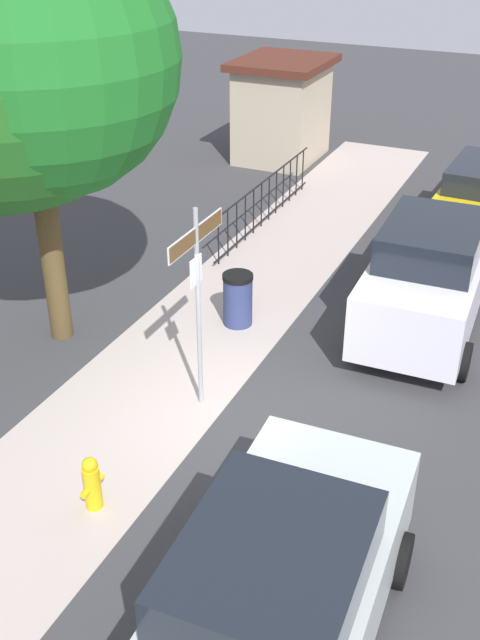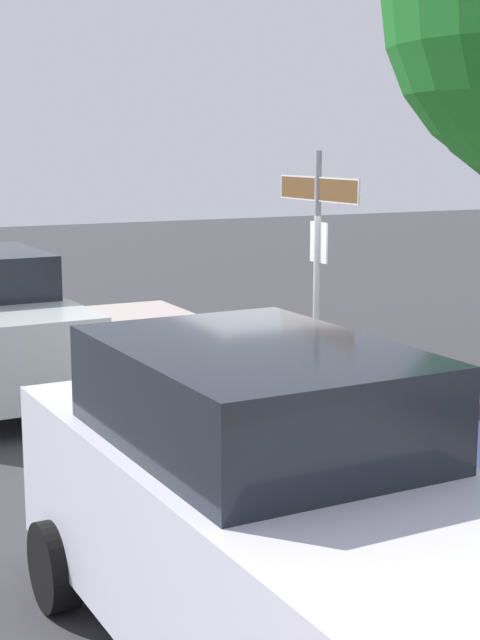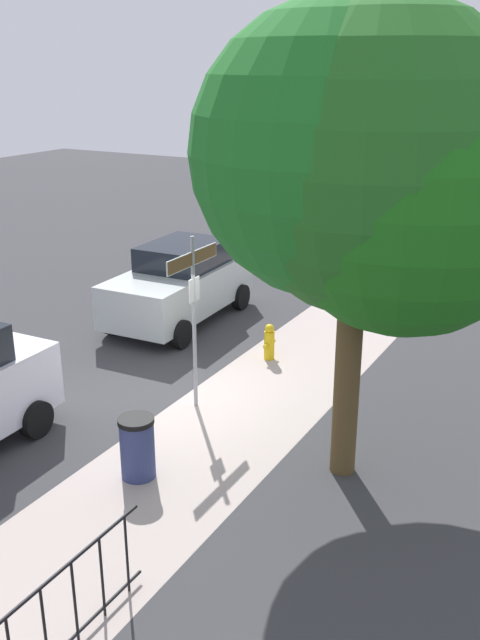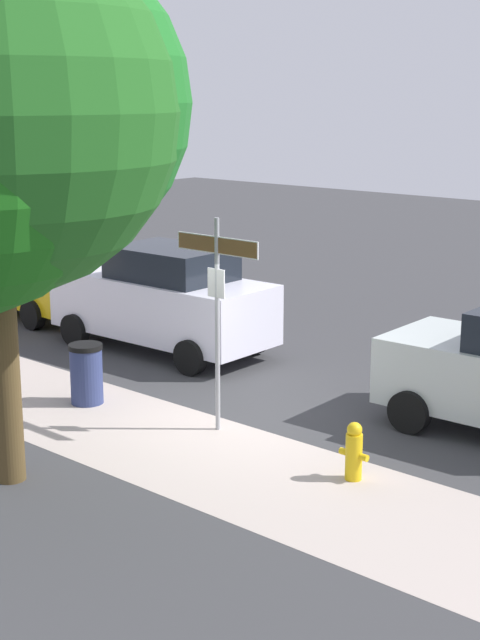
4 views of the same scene
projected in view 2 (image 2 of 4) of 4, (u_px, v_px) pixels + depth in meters
ground_plane at (281, 453)px, 10.10m from camera, size 60.00×60.00×0.00m
street_sign at (317, 246)px, 9.87m from camera, size 1.54×0.07×3.16m
car_white at (272, 521)px, 5.63m from camera, size 4.60×2.10×2.05m
fire_hydrant at (228, 363)px, 12.55m from camera, size 0.42×0.22×0.78m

